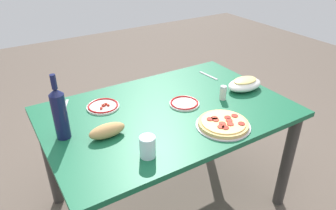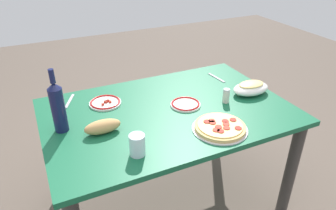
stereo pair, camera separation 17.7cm
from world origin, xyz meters
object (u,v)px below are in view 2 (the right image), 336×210
at_px(water_glass, 137,145).
at_px(side_plate_far, 105,102).
at_px(bread_loaf, 103,127).
at_px(dining_table, 168,126).
at_px(wine_bottle, 58,106).
at_px(spice_shaker, 226,96).
at_px(pepperoni_pizza, 220,127).
at_px(side_plate_near, 185,104).
at_px(baked_pasta_dish, 251,88).

bearing_deg(water_glass, side_plate_far, 90.92).
height_order(side_plate_far, bread_loaf, bread_loaf).
height_order(dining_table, wine_bottle, wine_bottle).
bearing_deg(spice_shaker, bread_loaf, -179.77).
bearing_deg(wine_bottle, pepperoni_pizza, -24.80).
bearing_deg(spice_shaker, wine_bottle, 173.35).
bearing_deg(spice_shaker, side_plate_near, 163.25).
relative_size(pepperoni_pizza, wine_bottle, 0.85).
xyz_separation_m(side_plate_far, bread_loaf, (-0.09, -0.29, 0.03)).
bearing_deg(side_plate_near, dining_table, -177.80).
bearing_deg(side_plate_far, side_plate_near, -27.09).
xyz_separation_m(dining_table, bread_loaf, (-0.39, -0.07, 0.15)).
distance_m(dining_table, pepperoni_pizza, 0.36).
bearing_deg(wine_bottle, spice_shaker, -6.65).
distance_m(wine_bottle, bread_loaf, 0.24).
bearing_deg(side_plate_near, wine_bottle, 176.91).
xyz_separation_m(pepperoni_pizza, spice_shaker, (0.19, 0.23, 0.03)).
distance_m(pepperoni_pizza, baked_pasta_dish, 0.47).
distance_m(pepperoni_pizza, bread_loaf, 0.60).
bearing_deg(water_glass, wine_bottle, 128.87).
bearing_deg(pepperoni_pizza, side_plate_near, 97.96).
height_order(pepperoni_pizza, wine_bottle, wine_bottle).
height_order(baked_pasta_dish, bread_loaf, baked_pasta_dish).
xyz_separation_m(water_glass, spice_shaker, (0.64, 0.24, -0.01)).
bearing_deg(water_glass, bread_loaf, 112.20).
distance_m(pepperoni_pizza, side_plate_near, 0.30).
relative_size(side_plate_near, bread_loaf, 0.95).
xyz_separation_m(water_glass, bread_loaf, (-0.10, 0.24, -0.02)).
bearing_deg(pepperoni_pizza, water_glass, -178.71).
distance_m(baked_pasta_dish, water_glass, 0.89).
bearing_deg(spice_shaker, side_plate_far, 156.45).
distance_m(side_plate_near, bread_loaf, 0.51).
bearing_deg(wine_bottle, baked_pasta_dish, -4.00).
height_order(dining_table, baked_pasta_dish, baked_pasta_dish).
relative_size(pepperoni_pizza, bread_loaf, 1.55).
xyz_separation_m(dining_table, wine_bottle, (-0.58, 0.04, 0.25)).
distance_m(side_plate_far, bread_loaf, 0.30).
bearing_deg(water_glass, dining_table, 45.97).
height_order(side_plate_far, spice_shaker, spice_shaker).
xyz_separation_m(dining_table, side_plate_far, (-0.31, 0.22, 0.12)).
height_order(side_plate_near, spice_shaker, spice_shaker).
distance_m(baked_pasta_dish, spice_shaker, 0.21).
bearing_deg(spice_shaker, dining_table, 169.20).
bearing_deg(wine_bottle, dining_table, -4.12).
relative_size(pepperoni_pizza, baked_pasta_dish, 1.19).
distance_m(water_glass, bread_loaf, 0.26).
bearing_deg(bread_loaf, dining_table, 9.93).
bearing_deg(bread_loaf, side_plate_near, 8.24).
relative_size(water_glass, side_plate_far, 0.55).
distance_m(dining_table, side_plate_near, 0.16).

